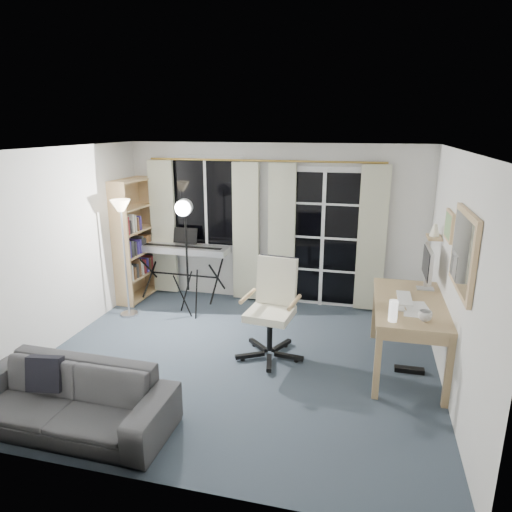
{
  "coord_description": "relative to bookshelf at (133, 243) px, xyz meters",
  "views": [
    {
      "loc": [
        1.37,
        -4.61,
        2.64
      ],
      "look_at": [
        0.14,
        0.35,
        1.17
      ],
      "focal_mm": 32.0,
      "sensor_mm": 36.0,
      "label": 1
    }
  ],
  "objects": [
    {
      "name": "wall_mirror",
      "position": [
        4.35,
        -1.91,
        0.66
      ],
      "size": [
        0.04,
        0.94,
        0.74
      ],
      "color": "tan",
      "rests_on": "floor"
    },
    {
      "name": "keyboard_piano",
      "position": [
        0.77,
        0.13,
        -0.1
      ],
      "size": [
        1.44,
        0.71,
        1.04
      ],
      "rotation": [
        0.0,
        0.0,
        -0.02
      ],
      "color": "black",
      "rests_on": "floor"
    },
    {
      "name": "mug",
      "position": [
        4.1,
        -1.78,
        -0.03
      ],
      "size": [
        0.13,
        0.1,
        0.13
      ],
      "primitive_type": "imported",
      "rotation": [
        0.0,
        0.0,
        0.01
      ],
      "color": "silver",
      "rests_on": "desk"
    },
    {
      "name": "curtains",
      "position": [
        1.99,
        0.32,
        0.2
      ],
      "size": [
        3.6,
        0.07,
        2.13
      ],
      "color": "gold",
      "rests_on": "floor"
    },
    {
      "name": "sofa",
      "position": [
        0.98,
        -3.11,
        -0.51
      ],
      "size": [
        1.92,
        0.59,
        0.75
      ],
      "rotation": [
        0.0,
        0.0,
        -0.02
      ],
      "color": "#343437",
      "rests_on": "floor"
    },
    {
      "name": "french_door",
      "position": [
        2.87,
        0.41,
        0.14
      ],
      "size": [
        1.32,
        0.09,
        2.11
      ],
      "color": "white",
      "rests_on": "floor"
    },
    {
      "name": "desk_clutter",
      "position": [
        3.94,
        -1.52,
        -0.27
      ],
      "size": [
        0.46,
        0.91,
        1.01
      ],
      "rotation": [
        0.0,
        0.0,
        0.01
      ],
      "color": "white",
      "rests_on": "desk"
    },
    {
      "name": "bookshelf",
      "position": [
        0.0,
        0.0,
        0.0
      ],
      "size": [
        0.33,
        0.88,
        1.88
      ],
      "rotation": [
        0.0,
        0.0,
        -0.04
      ],
      "color": "tan",
      "rests_on": "floor"
    },
    {
      "name": "studio_light",
      "position": [
        1.1,
        -0.53,
        0.5
      ],
      "size": [
        0.35,
        0.35,
        1.73
      ],
      "rotation": [
        0.0,
        0.0,
        0.18
      ],
      "color": "black",
      "rests_on": "floor"
    },
    {
      "name": "monitor",
      "position": [
        4.2,
        -0.83,
        0.21
      ],
      "size": [
        0.19,
        0.57,
        0.5
      ],
      "rotation": [
        0.0,
        0.0,
        0.01
      ],
      "color": "silver",
      "rests_on": "desk"
    },
    {
      "name": "window",
      "position": [
        1.07,
        0.41,
        0.61
      ],
      "size": [
        1.2,
        0.08,
        1.4
      ],
      "color": "white",
      "rests_on": "floor"
    },
    {
      "name": "desk",
      "position": [
        4.0,
        -1.28,
        -0.19
      ],
      "size": [
        0.76,
        1.49,
        0.8
      ],
      "rotation": [
        0.0,
        0.0,
        0.01
      ],
      "color": "#A48854",
      "rests_on": "floor"
    },
    {
      "name": "torchiere_lamp",
      "position": [
        0.24,
        -0.68,
        0.46
      ],
      "size": [
        0.34,
        0.34,
        1.67
      ],
      "rotation": [
        0.0,
        0.0,
        0.32
      ],
      "color": "#B2B2B7",
      "rests_on": "floor"
    },
    {
      "name": "wall_shelf",
      "position": [
        4.28,
        -0.51,
        0.52
      ],
      "size": [
        0.16,
        0.3,
        0.18
      ],
      "color": "tan",
      "rests_on": "floor"
    },
    {
      "name": "framed_print",
      "position": [
        4.35,
        -1.01,
        0.71
      ],
      "size": [
        0.03,
        0.42,
        0.32
      ],
      "color": "tan",
      "rests_on": "floor"
    },
    {
      "name": "floor",
      "position": [
        2.12,
        -1.56,
        -0.9
      ],
      "size": [
        4.5,
        4.0,
        0.02
      ],
      "primitive_type": "cube",
      "color": "#333E4B",
      "rests_on": "ground"
    },
    {
      "name": "office_chair",
      "position": [
        2.49,
        -1.27,
        -0.21
      ],
      "size": [
        0.79,
        0.8,
        1.16
      ],
      "rotation": [
        0.0,
        0.0,
        -0.12
      ],
      "color": "black",
      "rests_on": "floor"
    }
  ]
}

